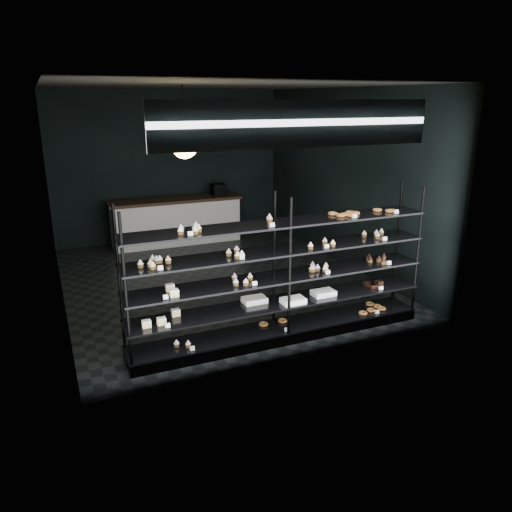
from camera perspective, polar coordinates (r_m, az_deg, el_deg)
name	(u,v)px	position (r m, az deg, el deg)	size (l,w,h in m)	color
room	(214,188)	(8.33, -4.83, 7.75)	(5.01, 6.01, 3.20)	black
display_shelf	(280,293)	(6.40, 2.70, -4.27)	(4.00, 0.50, 1.91)	black
signage	(300,124)	(5.52, 5.04, 14.81)	(3.30, 0.05, 0.50)	#0D1444
pendant_lamp	(184,145)	(6.50, -8.19, 12.46)	(0.34, 0.34, 0.90)	black
service_counter	(177,221)	(10.89, -9.04, 4.03)	(2.82, 0.65, 1.23)	beige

